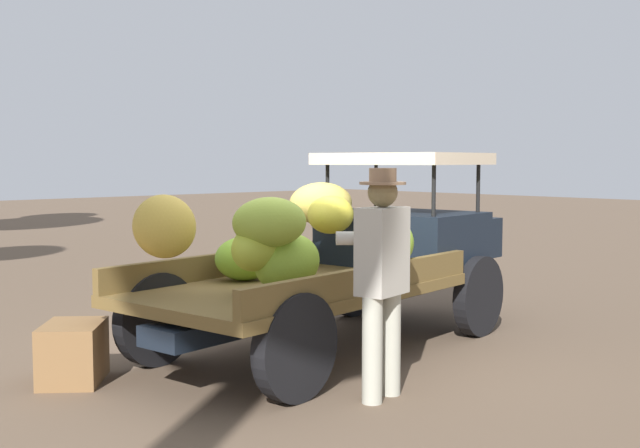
{
  "coord_description": "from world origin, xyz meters",
  "views": [
    {
      "loc": [
        -4.63,
        -5.11,
        1.76
      ],
      "look_at": [
        0.16,
        0.05,
        1.19
      ],
      "focal_mm": 43.58,
      "sensor_mm": 36.0,
      "label": 1
    }
  ],
  "objects": [
    {
      "name": "farmer",
      "position": [
        -0.46,
        -1.28,
        0.97
      ],
      "size": [
        0.52,
        0.49,
        1.71
      ],
      "rotation": [
        0.0,
        0.0,
        1.76
      ],
      "color": "#B7B6A3",
      "rests_on": "ground"
    },
    {
      "name": "ground_plane",
      "position": [
        0.0,
        0.0,
        0.0
      ],
      "size": [
        60.0,
        60.0,
        0.0
      ],
      "primitive_type": "plane",
      "color": "brown"
    },
    {
      "name": "wooden_crate",
      "position": [
        -1.94,
        0.68,
        0.24
      ],
      "size": [
        0.73,
        0.75,
        0.47
      ],
      "primitive_type": "cube",
      "rotation": [
        0.0,
        0.0,
        0.89
      ],
      "color": "olive",
      "rests_on": "ground"
    },
    {
      "name": "truck",
      "position": [
        0.67,
        0.12,
        0.89
      ],
      "size": [
        4.6,
        2.22,
        1.85
      ],
      "rotation": [
        0.0,
        0.0,
        0.13
      ],
      "color": "black",
      "rests_on": "ground"
    }
  ]
}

